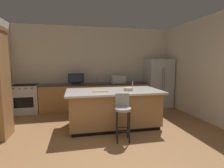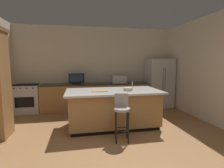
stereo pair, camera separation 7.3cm
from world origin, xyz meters
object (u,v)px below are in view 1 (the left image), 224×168
(cell_phone, at_px, (127,88))
(microwave, at_px, (118,79))
(kitchen_island, at_px, (114,108))
(cutting_board, at_px, (100,91))
(range_oven, at_px, (26,99))
(tv_monitor, at_px, (76,79))
(refrigerator, at_px, (158,83))
(fruit_bowl, at_px, (128,89))
(bar_stool_center, at_px, (123,113))

(cell_phone, bearing_deg, microwave, 98.42)
(kitchen_island, distance_m, cutting_board, 0.59)
(kitchen_island, distance_m, microwave, 1.92)
(range_oven, distance_m, cutting_board, 2.87)
(tv_monitor, bearing_deg, refrigerator, -0.20)
(refrigerator, distance_m, range_oven, 4.59)
(cutting_board, bearing_deg, refrigerator, 36.24)
(kitchen_island, bearing_deg, refrigerator, 39.12)
(cutting_board, bearing_deg, cell_phone, 23.24)
(refrigerator, height_order, fruit_bowl, refrigerator)
(microwave, distance_m, bar_stool_center, 2.66)
(bar_stool_center, height_order, cell_phone, bar_stool_center)
(microwave, distance_m, fruit_bowl, 1.87)
(bar_stool_center, relative_size, cutting_board, 2.53)
(fruit_bowl, xyz_separation_m, cutting_board, (-0.70, 0.02, -0.03))
(range_oven, bearing_deg, microwave, 0.02)
(refrigerator, bearing_deg, fruit_bowl, -133.84)
(microwave, relative_size, fruit_bowl, 2.07)
(microwave, height_order, fruit_bowl, microwave)
(tv_monitor, xyz_separation_m, fruit_bowl, (1.26, -1.81, -0.10))
(kitchen_island, relative_size, range_oven, 2.52)
(kitchen_island, relative_size, bar_stool_center, 2.39)
(bar_stool_center, distance_m, cutting_board, 0.88)
(refrigerator, xyz_separation_m, microwave, (-1.52, 0.06, 0.16))
(tv_monitor, height_order, bar_stool_center, tv_monitor)
(microwave, xyz_separation_m, tv_monitor, (-1.47, -0.05, 0.03))
(kitchen_island, xyz_separation_m, microwave, (0.55, 1.75, 0.57))
(kitchen_island, bearing_deg, fruit_bowl, -17.67)
(cell_phone, bearing_deg, kitchen_island, -136.46)
(cell_phone, distance_m, cutting_board, 0.84)
(kitchen_island, height_order, tv_monitor, tv_monitor)
(refrigerator, bearing_deg, bar_stool_center, -129.59)
(fruit_bowl, bearing_deg, cutting_board, 178.71)
(fruit_bowl, bearing_deg, range_oven, 146.93)
(microwave, bearing_deg, kitchen_island, -107.57)
(tv_monitor, bearing_deg, bar_stool_center, -69.87)
(kitchen_island, xyz_separation_m, range_oven, (-2.50, 1.75, -0.01))
(kitchen_island, xyz_separation_m, cell_phone, (0.41, 0.23, 0.46))
(cell_phone, bearing_deg, range_oven, 166.38)
(range_oven, relative_size, bar_stool_center, 0.95)
(refrigerator, relative_size, bar_stool_center, 1.79)
(cutting_board, bearing_deg, bar_stool_center, -63.25)
(kitchen_island, xyz_separation_m, refrigerator, (2.07, 1.68, 0.40))
(kitchen_island, height_order, refrigerator, refrigerator)
(microwave, bearing_deg, cutting_board, -116.29)
(microwave, height_order, tv_monitor, tv_monitor)
(cell_phone, bearing_deg, cutting_board, -142.97)
(refrigerator, bearing_deg, cutting_board, -143.76)
(cutting_board, bearing_deg, microwave, 63.71)
(refrigerator, xyz_separation_m, fruit_bowl, (-1.72, -1.79, 0.09))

